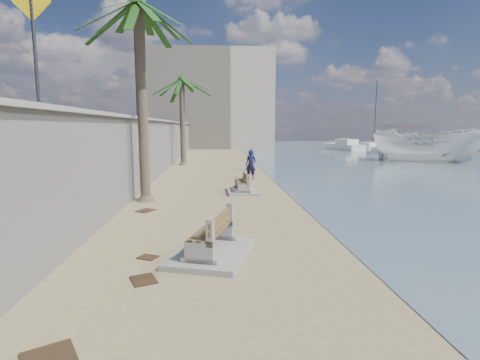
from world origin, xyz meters
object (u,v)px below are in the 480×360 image
palm_mid (139,5)px  bench_far (242,185)px  person_a (251,163)px  boat_cruiser (427,143)px  yacht_far (343,147)px  person_b (251,159)px  bench_near (211,238)px  palm_back (182,81)px  yacht_near (397,149)px  sailboat_west (374,144)px

palm_mid → bench_far: bearing=23.3°
person_a → boat_cruiser: boat_cruiser is taller
palm_mid → person_a: bearing=51.3°
palm_mid → yacht_far: (20.50, 34.60, -7.56)m
bench_far → person_b: 9.16m
bench_near → palm_back: (-2.51, 22.07, 6.31)m
bench_near → yacht_near: yacht_near is taller
sailboat_west → palm_back: bearing=-134.9°
bench_near → palm_back: size_ratio=0.37×
person_b → boat_cruiser: size_ratio=0.42×
bench_far → palm_back: palm_back is taller
person_a → person_b: bearing=105.0°
bench_far → sailboat_west: sailboat_west is taller
person_b → boat_cruiser: bearing=-135.7°
bench_near → bench_far: 8.96m
yacht_near → palm_mid: bearing=175.6°
bench_near → sailboat_west: 56.76m
palm_mid → boat_cruiser: (21.90, 16.48, -6.25)m
yacht_far → person_b: bearing=135.2°
palm_back → person_b: 8.91m
person_a → bench_near: bearing=-78.8°
yacht_near → sailboat_west: bearing=24.5°
palm_mid → person_b: palm_mid is taller
yacht_far → bench_far: bearing=141.0°
bench_far → yacht_near: 35.54m
person_a → yacht_far: bearing=82.1°
boat_cruiser → yacht_far: bearing=38.5°
person_b → sailboat_west: (23.18, 32.61, -0.51)m
bench_near → yacht_far: size_ratio=0.37×
bench_far → person_b: bearing=81.7°
sailboat_west → boat_cruiser: bearing=-104.2°
bench_near → palm_mid: 10.64m
palm_mid → yacht_near: bearing=49.2°
boat_cruiser → sailboat_west: bearing=19.9°
palm_mid → person_a: 10.70m
bench_far → boat_cruiser: size_ratio=0.52×
person_b → yacht_far: bearing=-96.9°
boat_cruiser → yacht_far: boat_cruiser is taller
yacht_far → bench_near: bearing=144.4°
palm_mid → sailboat_west: size_ratio=0.85×
bench_far → palm_mid: 8.83m
bench_far → sailboat_west: size_ratio=0.20×
bench_near → palm_mid: palm_mid is taller
bench_far → palm_back: 15.19m
person_b → palm_mid: bearing=88.3°
palm_mid → yacht_near: (25.90, 30.00, -7.56)m
bench_far → yacht_far: (16.26, 32.77, -0.03)m
palm_back → bench_far: bearing=-73.6°
sailboat_west → person_b: bearing=-125.4°
person_b → yacht_far: size_ratio=0.22×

